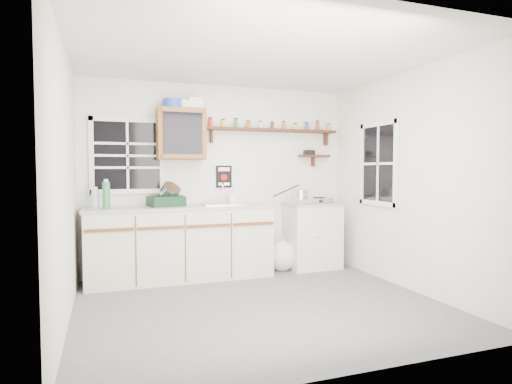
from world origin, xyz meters
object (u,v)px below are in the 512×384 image
(spice_shelf, at_px, (272,130))
(hotplate, at_px, (310,200))
(upper_cabinet, at_px, (181,134))
(main_cabinet, at_px, (181,243))
(right_cabinet, at_px, (312,235))
(dish_rack, at_px, (167,198))

(spice_shelf, relative_size, hotplate, 3.22)
(hotplate, bearing_deg, upper_cabinet, 167.53)
(main_cabinet, relative_size, upper_cabinet, 3.55)
(right_cabinet, height_order, upper_cabinet, upper_cabinet)
(spice_shelf, distance_m, dish_rack, 1.73)
(right_cabinet, relative_size, upper_cabinet, 1.40)
(right_cabinet, distance_m, hotplate, 0.49)
(upper_cabinet, relative_size, hotplate, 1.09)
(right_cabinet, height_order, spice_shelf, spice_shelf)
(main_cabinet, distance_m, upper_cabinet, 1.37)
(main_cabinet, height_order, dish_rack, dish_rack)
(hotplate, bearing_deg, main_cabinet, 172.21)
(main_cabinet, distance_m, hotplate, 1.86)
(right_cabinet, relative_size, spice_shelf, 0.48)
(right_cabinet, distance_m, spice_shelf, 1.58)
(main_cabinet, height_order, right_cabinet, main_cabinet)
(hotplate, bearing_deg, dish_rack, 170.98)
(right_cabinet, bearing_deg, dish_rack, 179.54)
(upper_cabinet, xyz_separation_m, spice_shelf, (1.27, 0.07, 0.10))
(upper_cabinet, bearing_deg, dish_rack, -152.13)
(main_cabinet, distance_m, spice_shelf, 1.98)
(main_cabinet, bearing_deg, spice_shelf, 9.26)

